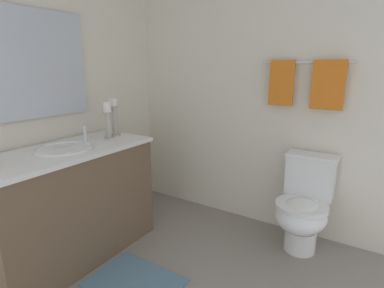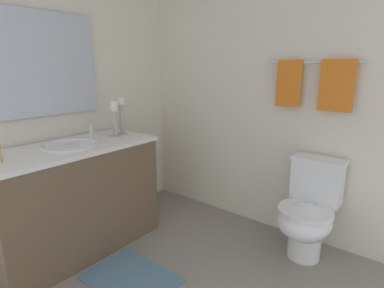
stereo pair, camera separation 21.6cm
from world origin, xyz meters
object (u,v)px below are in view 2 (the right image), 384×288
object	(u,v)px
toilet	(308,212)
towel_center	(337,86)
towel_near_vanity	(289,84)
candle_holder_short	(115,118)
candle_holder_tall	(122,115)
vanity_cabinet	(75,199)
sink_basin	(70,151)
mirror	(42,64)
bath_mat	(131,279)
towel_bar	(315,62)

from	to	relation	value
toilet	towel_center	distance (m)	0.94
towel_near_vanity	candle_holder_short	bearing A→B (deg)	-144.48
toilet	towel_near_vanity	bearing A→B (deg)	145.71
toilet	candle_holder_short	bearing A→B (deg)	-157.03
toilet	candle_holder_tall	bearing A→B (deg)	-161.01
vanity_cabinet	sink_basin	distance (m)	0.38
towel_center	candle_holder_tall	bearing A→B (deg)	-155.01
toilet	mirror	bearing A→B (deg)	-149.39
candle_holder_tall	sink_basin	bearing A→B (deg)	-87.15
sink_basin	bath_mat	world-z (taller)	sink_basin
vanity_cabinet	candle_holder_short	xyz separation A→B (m)	(0.01, 0.41, 0.58)
towel_near_vanity	bath_mat	distance (m)	1.85
sink_basin	candle_holder_short	world-z (taller)	candle_holder_short
candle_holder_short	towel_center	distance (m)	1.72
vanity_cabinet	bath_mat	size ratio (longest dim) A/B	2.12
candle_holder_short	towel_bar	distance (m)	1.62
mirror	bath_mat	world-z (taller)	mirror
mirror	towel_bar	bearing A→B (deg)	37.79
towel_near_vanity	bath_mat	world-z (taller)	towel_near_vanity
vanity_cabinet	towel_near_vanity	bearing A→B (deg)	46.83
towel_bar	bath_mat	size ratio (longest dim) A/B	1.17
towel_near_vanity	towel_center	size ratio (longest dim) A/B	0.98
towel_bar	towel_center	distance (m)	0.24
mirror	towel_bar	size ratio (longest dim) A/B	1.27
candle_holder_tall	towel_bar	distance (m)	1.60
bath_mat	candle_holder_tall	bearing A→B (deg)	141.57
sink_basin	towel_center	size ratio (longest dim) A/B	1.09
toilet	towel_bar	bearing A→B (deg)	119.20
sink_basin	mirror	world-z (taller)	mirror
towel_bar	bath_mat	bearing A→B (deg)	-119.42
vanity_cabinet	toilet	size ratio (longest dim) A/B	1.70
toilet	bath_mat	world-z (taller)	toilet
vanity_cabinet	mirror	distance (m)	1.05
mirror	candle_holder_tall	size ratio (longest dim) A/B	2.83
sink_basin	towel_bar	bearing A→B (deg)	43.17
towel_bar	towel_center	xyz separation A→B (m)	(0.18, -0.02, -0.16)
bath_mat	towel_near_vanity	bearing A→B (deg)	66.76
candle_holder_tall	candle_holder_short	bearing A→B (deg)	-70.77
candle_holder_short	toilet	size ratio (longest dim) A/B	0.40
candle_holder_tall	towel_center	xyz separation A→B (m)	(1.53, 0.71, 0.27)
candle_holder_short	towel_bar	xyz separation A→B (m)	(1.32, 0.83, 0.44)
toilet	towel_bar	size ratio (longest dim) A/B	1.07
mirror	bath_mat	size ratio (longest dim) A/B	1.49
candle_holder_tall	towel_center	bearing A→B (deg)	24.99
candle_holder_short	bath_mat	xyz separation A→B (m)	(0.61, -0.41, -1.00)
towel_bar	towel_near_vanity	distance (m)	0.24
towel_near_vanity	candle_holder_tall	bearing A→B (deg)	-148.83
sink_basin	towel_near_vanity	size ratio (longest dim) A/B	1.12
mirror	sink_basin	bearing A→B (deg)	0.20
towel_bar	candle_holder_short	bearing A→B (deg)	-147.69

